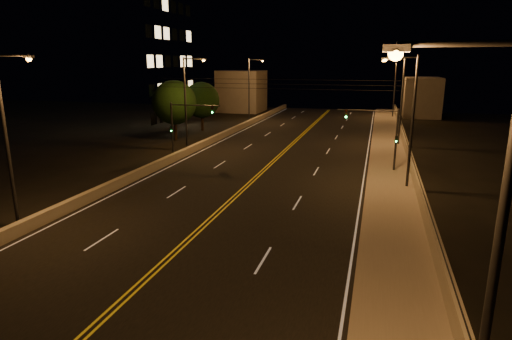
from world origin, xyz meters
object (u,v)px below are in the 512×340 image
(building_tower, at_px, (95,22))
(tree_0, at_px, (174,102))
(traffic_signal_left, at_px, (182,123))
(streetlight_1, at_px, (409,115))
(streetlight_4, at_px, (9,132))
(streetlight_0, at_px, (482,254))
(streetlight_3, at_px, (393,85))
(streetlight_6, at_px, (251,86))
(streetlight_2, at_px, (399,96))
(tree_1, at_px, (202,100))
(traffic_signal_right, at_px, (384,132))
(streetlight_5, at_px, (188,98))

(building_tower, height_order, tree_0, building_tower)
(traffic_signal_left, bearing_deg, streetlight_1, -13.49)
(streetlight_4, bearing_deg, tree_0, 98.77)
(streetlight_0, xyz_separation_m, tree_0, (-25.92, 38.55, -1.06))
(streetlight_0, relative_size, streetlight_1, 1.00)
(streetlight_3, relative_size, streetlight_6, 1.00)
(streetlight_2, height_order, tree_1, streetlight_2)
(traffic_signal_right, height_order, tree_1, tree_1)
(streetlight_3, relative_size, building_tower, 0.32)
(streetlight_2, bearing_deg, streetlight_5, -158.08)
(streetlight_3, xyz_separation_m, streetlight_5, (-21.47, -34.68, 0.00))
(streetlight_0, relative_size, streetlight_2, 1.00)
(traffic_signal_left, relative_size, tree_1, 0.83)
(streetlight_4, distance_m, traffic_signal_right, 27.53)
(streetlight_1, relative_size, streetlight_4, 1.00)
(streetlight_0, bearing_deg, tree_1, 118.99)
(traffic_signal_left, bearing_deg, building_tower, 139.56)
(streetlight_4, bearing_deg, streetlight_2, 55.85)
(streetlight_1, bearing_deg, building_tower, 150.70)
(streetlight_0, xyz_separation_m, traffic_signal_right, (-1.60, 28.70, -2.06))
(streetlight_1, relative_size, streetlight_3, 1.00)
(streetlight_0, xyz_separation_m, tree_1, (-25.65, 46.28, -1.41))
(traffic_signal_left, xyz_separation_m, tree_1, (-5.38, 17.58, 0.65))
(streetlight_3, xyz_separation_m, streetlight_4, (-21.47, -57.69, 0.00))
(traffic_signal_right, bearing_deg, tree_0, 157.95)
(streetlight_0, distance_m, streetlight_6, 59.88)
(streetlight_2, xyz_separation_m, building_tower, (-42.65, 6.37, 9.33))
(streetlight_5, relative_size, tree_1, 1.47)
(traffic_signal_right, bearing_deg, streetlight_0, -86.80)
(streetlight_2, xyz_separation_m, streetlight_4, (-21.47, -31.65, 0.00))
(streetlight_2, height_order, streetlight_3, same)
(streetlight_1, xyz_separation_m, traffic_signal_left, (-20.27, 4.86, -2.06))
(streetlight_3, bearing_deg, tree_0, -131.89)
(tree_0, bearing_deg, streetlight_6, 75.63)
(streetlight_0, distance_m, tree_1, 52.93)
(streetlight_6, relative_size, traffic_signal_left, 1.77)
(streetlight_0, bearing_deg, traffic_signal_left, 125.23)
(streetlight_2, bearing_deg, streetlight_4, -124.15)
(tree_1, bearing_deg, streetlight_2, -10.76)
(streetlight_5, bearing_deg, tree_1, 107.16)
(streetlight_5, bearing_deg, building_tower, 144.67)
(building_tower, bearing_deg, traffic_signal_right, -24.92)
(streetlight_6, height_order, tree_1, streetlight_6)
(streetlight_0, distance_m, traffic_signal_right, 28.82)
(streetlight_5, relative_size, traffic_signal_right, 1.77)
(streetlight_3, xyz_separation_m, tree_0, (-25.92, -28.90, -1.06))
(streetlight_2, bearing_deg, tree_0, -173.71)
(streetlight_2, height_order, streetlight_4, same)
(streetlight_4, relative_size, streetlight_6, 1.00)
(streetlight_4, bearing_deg, streetlight_1, 33.26)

